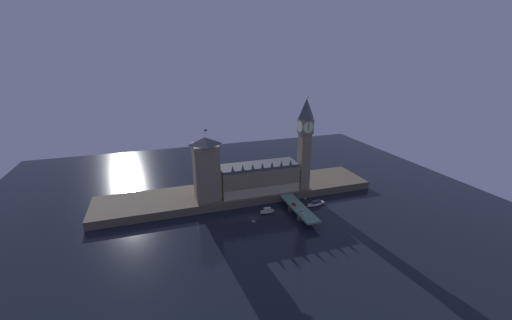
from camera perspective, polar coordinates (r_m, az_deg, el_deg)
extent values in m
plane|color=black|center=(224.34, -0.49, -10.54)|extent=(400.00, 400.00, 0.00)
cube|color=brown|center=(256.46, -3.19, -5.93)|extent=(220.00, 42.00, 6.12)
cube|color=#7F7056|center=(248.25, 0.47, -3.48)|extent=(61.55, 21.12, 19.94)
cube|color=tan|center=(241.47, 1.29, -5.78)|extent=(61.55, 0.20, 7.18)
cube|color=#42474C|center=(244.31, 0.48, -1.05)|extent=(61.55, 19.43, 2.40)
cone|color=#42474C|center=(228.91, -4.26, -1.56)|extent=(2.40, 2.40, 4.39)
cone|color=#42474C|center=(230.77, -2.41, -1.35)|extent=(2.40, 2.40, 4.39)
cone|color=#42474C|center=(232.87, -0.59, -1.15)|extent=(2.40, 2.40, 4.39)
cone|color=#42474C|center=(235.20, 1.19, -0.95)|extent=(2.40, 2.40, 4.39)
cone|color=#42474C|center=(237.75, 2.94, -0.76)|extent=(2.40, 2.40, 4.39)
cone|color=#42474C|center=(240.53, 4.65, -0.57)|extent=(2.40, 2.40, 4.39)
cone|color=#42474C|center=(243.52, 6.31, -0.38)|extent=(2.40, 2.40, 4.39)
cube|color=#7F7056|center=(252.53, 8.68, -0.21)|extent=(8.09, 8.09, 45.59)
cube|color=#7F7056|center=(245.06, 9.00, 6.11)|extent=(9.55, 9.55, 11.38)
cylinder|color=beige|center=(240.82, 9.53, 5.87)|extent=(8.72, 0.25, 8.72)
cylinder|color=beige|center=(249.32, 8.49, 6.35)|extent=(8.72, 0.25, 8.72)
cylinder|color=beige|center=(247.31, 10.02, 6.17)|extent=(0.25, 8.72, 8.72)
cylinder|color=beige|center=(242.88, 7.97, 6.05)|extent=(0.25, 8.72, 8.72)
cube|color=black|center=(240.52, 9.56, 6.01)|extent=(0.36, 0.10, 6.54)
pyramid|color=#42474C|center=(242.61, 9.16, 9.22)|extent=(9.55, 9.55, 15.52)
sphere|color=gold|center=(241.43, 9.26, 11.22)|extent=(1.60, 1.60, 1.60)
cube|color=#7F7056|center=(234.43, -9.01, -2.15)|extent=(17.78, 17.78, 42.14)
pyramid|color=#42474C|center=(227.31, -9.30, 3.45)|extent=(18.13, 18.13, 5.24)
cylinder|color=#99999E|center=(225.95, -9.37, 4.82)|extent=(0.24, 0.24, 6.00)
cube|color=navy|center=(225.64, -9.12, 5.37)|extent=(2.00, 0.08, 1.20)
cube|color=slate|center=(228.87, 7.81, -8.61)|extent=(10.12, 46.00, 1.40)
cube|color=brown|center=(224.22, 8.64, -10.12)|extent=(8.61, 3.20, 4.58)
cube|color=brown|center=(236.33, 6.96, -8.47)|extent=(8.61, 3.20, 4.58)
cube|color=red|center=(230.49, 6.90, -8.02)|extent=(1.92, 4.15, 0.74)
cube|color=black|center=(230.23, 6.90, -7.89)|extent=(1.58, 1.87, 0.45)
cylinder|color=black|center=(231.27, 6.55, -7.98)|extent=(0.22, 0.64, 0.64)
cylinder|color=black|center=(231.99, 6.97, -7.91)|extent=(0.22, 0.64, 0.64)
cylinder|color=black|center=(229.20, 6.82, -8.24)|extent=(0.22, 0.64, 0.64)
cylinder|color=black|center=(229.92, 7.24, -8.17)|extent=(0.22, 0.64, 0.64)
cube|color=white|center=(220.80, 8.25, -9.34)|extent=(1.76, 4.07, 0.73)
cube|color=black|center=(220.53, 8.26, -9.20)|extent=(1.45, 1.83, 0.45)
cylinder|color=black|center=(221.56, 7.90, -9.28)|extent=(0.22, 0.64, 0.64)
cylinder|color=black|center=(222.24, 8.30, -9.21)|extent=(0.22, 0.64, 0.64)
cylinder|color=black|center=(219.57, 8.19, -9.57)|extent=(0.22, 0.64, 0.64)
cylinder|color=black|center=(220.26, 8.59, -9.49)|extent=(0.22, 0.64, 0.64)
cylinder|color=black|center=(218.70, 7.90, -9.64)|extent=(0.28, 0.28, 0.87)
cylinder|color=brown|center=(218.33, 7.91, -9.45)|extent=(0.38, 0.38, 0.72)
sphere|color=tan|center=(218.11, 7.92, -9.34)|extent=(0.23, 0.23, 0.23)
cylinder|color=#2D3333|center=(214.86, 8.37, -10.26)|extent=(0.56, 0.56, 0.50)
cylinder|color=#2D3333|center=(213.68, 8.40, -9.66)|extent=(0.18, 0.18, 4.54)
sphere|color=#F9E5A3|center=(212.38, 8.44, -8.99)|extent=(0.60, 0.60, 0.60)
sphere|color=#F9E5A3|center=(212.35, 8.32, -9.10)|extent=(0.44, 0.44, 0.44)
sphere|color=#F9E5A3|center=(212.72, 8.54, -9.06)|extent=(0.44, 0.44, 0.44)
cylinder|color=#2D3333|center=(230.46, 8.91, -8.21)|extent=(0.56, 0.56, 0.50)
cylinder|color=#2D3333|center=(229.25, 8.95, -7.59)|extent=(0.18, 0.18, 4.99)
sphere|color=#F9E5A3|center=(227.95, 8.99, -6.90)|extent=(0.60, 0.60, 0.60)
sphere|color=#F9E5A3|center=(227.90, 8.88, -7.00)|extent=(0.44, 0.44, 0.44)
sphere|color=#F9E5A3|center=(228.29, 9.08, -6.97)|extent=(0.44, 0.44, 0.44)
ellipsoid|color=#B2A893|center=(230.39, 2.06, -9.42)|extent=(11.00, 4.06, 2.21)
cube|color=tan|center=(229.92, 2.07, -9.20)|extent=(9.67, 3.27, 0.24)
cube|color=#B7B2A8|center=(229.36, 2.07, -8.93)|extent=(4.97, 2.47, 2.21)
ellipsoid|color=white|center=(246.17, 10.88, -7.89)|extent=(16.63, 6.65, 1.89)
cube|color=tan|center=(245.80, 10.89, -7.71)|extent=(14.58, 5.53, 0.24)
cube|color=#2D333D|center=(245.34, 10.91, -7.48)|extent=(7.59, 3.67, 1.89)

